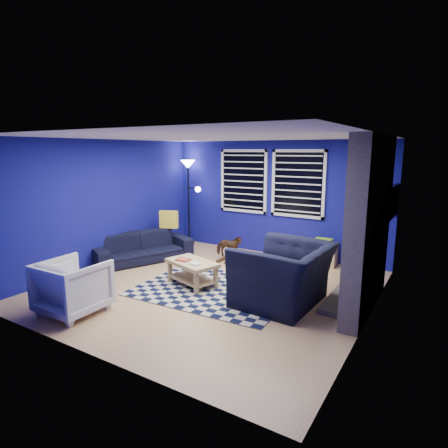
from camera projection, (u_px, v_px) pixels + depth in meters
name	position (u px, v px, depth m)	size (l,w,h in m)	color
floor	(212.00, 287.00, 6.36)	(5.00, 5.00, 0.00)	tan
ceiling	(211.00, 137.00, 5.87)	(5.00, 5.00, 0.00)	white
wall_back	(274.00, 198.00, 8.20)	(5.00, 5.00, 0.00)	navy
wall_left	(106.00, 204.00, 7.39)	(5.00, 5.00, 0.00)	navy
wall_right	(373.00, 232.00, 4.83)	(5.00, 5.00, 0.00)	navy
fireplace	(369.00, 228.00, 5.33)	(0.65, 2.00, 2.50)	gray
window_left	(243.00, 181.00, 8.49)	(1.17, 0.06, 1.42)	black
window_right	(298.00, 184.00, 7.82)	(1.17, 0.06, 1.42)	black
tv	(392.00, 202.00, 6.50)	(0.07, 1.00, 0.58)	black
rug	(216.00, 289.00, 6.28)	(2.50, 2.00, 0.02)	black
sofa	(142.00, 247.00, 7.82)	(0.80, 2.05, 0.60)	black
armchair_big	(284.00, 274.00, 5.63)	(1.23, 1.41, 0.91)	black
armchair_bent	(73.00, 287.00, 5.31)	(0.83, 0.85, 0.77)	gray
rocking_horse	(229.00, 246.00, 7.88)	(0.55, 0.25, 0.46)	#412A15
coffee_table	(192.00, 268.00, 6.39)	(1.03, 0.78, 0.46)	tan
cabinet	(323.00, 253.00, 7.57)	(0.57, 0.40, 0.54)	tan
floor_lamp	(189.00, 176.00, 9.00)	(0.56, 0.34, 2.06)	black
throw_pillow	(169.00, 219.00, 8.24)	(0.40, 0.12, 0.38)	yellow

